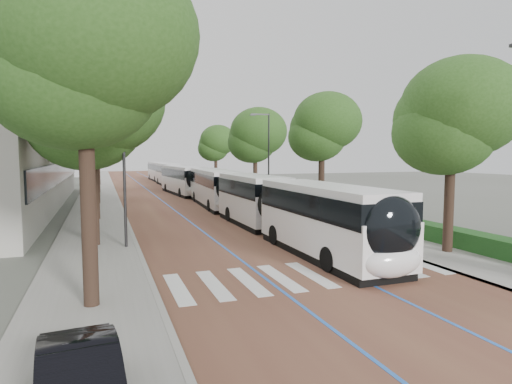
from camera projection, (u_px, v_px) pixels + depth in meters
ground at (319, 283)px, 15.12m from camera, size 160.00×160.00×0.00m
road at (163, 191)px, 52.59m from camera, size 11.00×140.00×0.02m
sidewalk_left at (99, 193)px, 50.04m from camera, size 4.00×140.00×0.12m
sidewalk_right at (222, 189)px, 55.13m from camera, size 4.00×140.00×0.12m
kerb_left at (116, 192)px, 50.68m from camera, size 0.20×140.00×0.14m
kerb_right at (208, 190)px, 54.48m from camera, size 0.20×140.00×0.14m
zebra_crossing at (311, 274)px, 16.12m from camera, size 10.55×3.60×0.01m
lane_line_left at (150, 192)px, 52.04m from camera, size 0.12×126.00×0.01m
lane_line_right at (176, 191)px, 53.13m from camera, size 0.12×126.00×0.01m
hedge at (509, 249)px, 18.16m from camera, size 1.20×14.00×0.80m
streetlight_far at (267, 151)px, 37.55m from camera, size 1.82×0.20×8.00m
lamp_post_left at (124, 163)px, 20.19m from camera, size 0.14×0.14×8.00m
trees_left at (95, 125)px, 32.99m from camera, size 6.44×60.59×9.90m
trees_right at (279, 137)px, 37.69m from camera, size 5.80×47.13×8.72m
lead_bus at (290, 210)px, 22.50m from camera, size 2.64×18.41×3.20m
bus_queued_0 at (216, 188)px, 37.28m from camera, size 3.12×12.51×3.20m
bus_queued_1 at (184, 180)px, 48.75m from camera, size 3.28×12.53×3.20m
bus_queued_2 at (170, 175)px, 62.00m from camera, size 2.64×12.42×3.20m
bus_queued_3 at (159, 171)px, 74.12m from camera, size 2.69×12.43×3.20m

